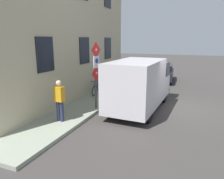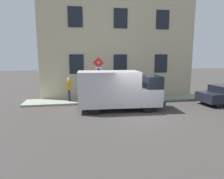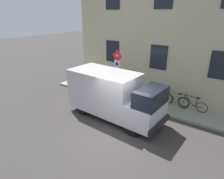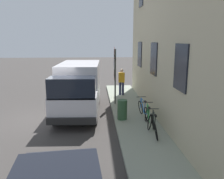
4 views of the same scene
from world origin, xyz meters
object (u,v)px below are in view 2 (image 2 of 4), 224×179
Objects in this scene: pedestrian at (69,89)px; bicycle_green at (140,92)px; sign_post_stacked at (99,74)px; bicycle_black at (151,92)px; delivery_van at (118,89)px; litter_bin at (133,94)px; bicycle_blue at (128,93)px.

bicycle_green is at bearing -169.16° from pedestrian.
bicycle_black is (1.16, -4.45, -1.63)m from sign_post_stacked.
delivery_van is 4.67m from bicycle_black.
sign_post_stacked is at bearing 93.18° from litter_bin.
bicycle_green is 1.31m from litter_bin.
sign_post_stacked is 0.57× the size of delivery_van.
litter_bin is at bearing 94.60° from bicycle_blue.
delivery_van reaches higher than litter_bin.
bicycle_green is 5.65m from pedestrian.
sign_post_stacked is 3.44× the size of litter_bin.
pedestrian is at bearing 84.06° from litter_bin.
bicycle_blue is 1.00× the size of pedestrian.
bicycle_green is at bearing -39.34° from litter_bin.
pedestrian reaches higher than bicycle_black.
pedestrian reaches higher than bicycle_green.
sign_post_stacked is 2.47m from pedestrian.
bicycle_black is 0.99m from bicycle_green.
bicycle_black is 1.00× the size of bicycle_blue.
litter_bin is (-1.01, -0.16, 0.08)m from bicycle_blue.
litter_bin is at bearing -86.82° from sign_post_stacked.
bicycle_green is (3.06, -2.44, -0.82)m from delivery_van.
sign_post_stacked reaches higher than bicycle_blue.
litter_bin reaches higher than bicycle_black.
bicycle_black is 1.00× the size of bicycle_green.
litter_bin is at bearing 36.02° from bicycle_black.
bicycle_black is at bearing -169.95° from pedestrian.
sign_post_stacked reaches higher than litter_bin.
bicycle_green is 1.00× the size of bicycle_blue.
sign_post_stacked is 4.00m from bicycle_green.
bicycle_black and bicycle_blue have the same top height.
delivery_van reaches higher than pedestrian.
bicycle_blue is (3.06, -1.45, -0.82)m from delivery_van.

